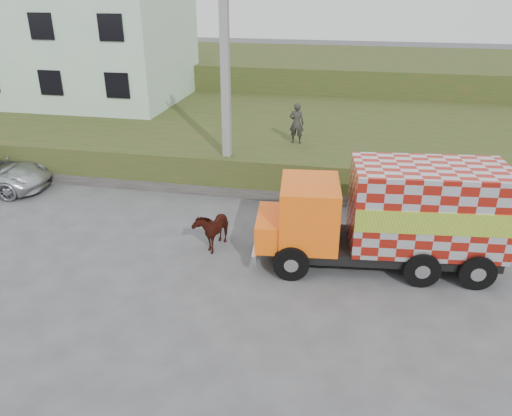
% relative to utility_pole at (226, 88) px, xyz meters
% --- Properties ---
extents(ground, '(120.00, 120.00, 0.00)m').
position_rel_utility_pole_xyz_m(ground, '(1.00, -4.60, -4.08)').
color(ground, '#474749').
rests_on(ground, ground).
extents(embankment, '(40.00, 12.00, 1.50)m').
position_rel_utility_pole_xyz_m(embankment, '(1.00, 5.40, -3.33)').
color(embankment, '#2A4617').
rests_on(embankment, ground).
extents(embankment_far, '(40.00, 12.00, 3.00)m').
position_rel_utility_pole_xyz_m(embankment_far, '(1.00, 17.40, -2.58)').
color(embankment_far, '#2A4617').
rests_on(embankment_far, ground).
extents(retaining_strip, '(16.00, 0.50, 0.40)m').
position_rel_utility_pole_xyz_m(retaining_strip, '(-1.00, -0.40, -3.88)').
color(retaining_strip, '#595651').
rests_on(retaining_strip, ground).
extents(building, '(10.00, 8.00, 6.00)m').
position_rel_utility_pole_xyz_m(building, '(-10.00, 8.40, 0.42)').
color(building, silver).
rests_on(building, embankment).
extents(utility_pole, '(1.20, 0.30, 8.00)m').
position_rel_utility_pole_xyz_m(utility_pole, '(0.00, 0.00, 0.00)').
color(utility_pole, gray).
rests_on(utility_pole, ground).
extents(cargo_truck, '(7.13, 3.06, 3.09)m').
position_rel_utility_pole_xyz_m(cargo_truck, '(5.99, -4.47, -2.48)').
color(cargo_truck, black).
rests_on(cargo_truck, ground).
extents(cow, '(0.93, 1.61, 1.28)m').
position_rel_utility_pole_xyz_m(cow, '(0.65, -4.43, -3.43)').
color(cow, '#36170D').
rests_on(cow, ground).
extents(pedestrian, '(0.62, 0.42, 1.67)m').
position_rel_utility_pole_xyz_m(pedestrian, '(2.39, 2.15, -1.74)').
color(pedestrian, '#2E2B29').
rests_on(pedestrian, embankment).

